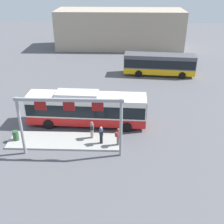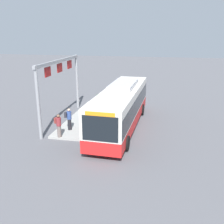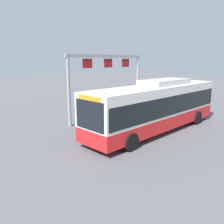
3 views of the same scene
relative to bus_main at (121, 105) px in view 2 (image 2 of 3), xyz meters
name	(u,v)px [view 2 (image 2 of 3)]	position (x,y,z in m)	size (l,w,h in m)	color
ground_plane	(121,127)	(0.01, 0.00, -1.81)	(120.00, 120.00, 0.00)	#56565B
platform_curb	(87,117)	(-1.68, -3.30, -1.73)	(10.00, 2.80, 0.16)	#9E9E99
bus_main	(121,105)	(0.00, 0.00, 0.00)	(11.72, 3.01, 3.46)	red
person_boarding	(59,125)	(3.17, -3.89, -0.76)	(0.52, 0.60, 1.67)	slate
person_waiting_near	(69,119)	(1.70, -3.69, -0.76)	(0.39, 0.57, 1.67)	black
person_waiting_mid	(83,116)	(0.79, -2.83, -0.76)	(0.34, 0.52, 1.67)	gray
platform_sign_gantry	(60,78)	(-0.63, -5.17, 1.90)	(8.46, 0.24, 5.20)	gray
trash_bin	(99,99)	(-6.03, -3.39, -1.20)	(0.52, 0.52, 0.90)	#2D5133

